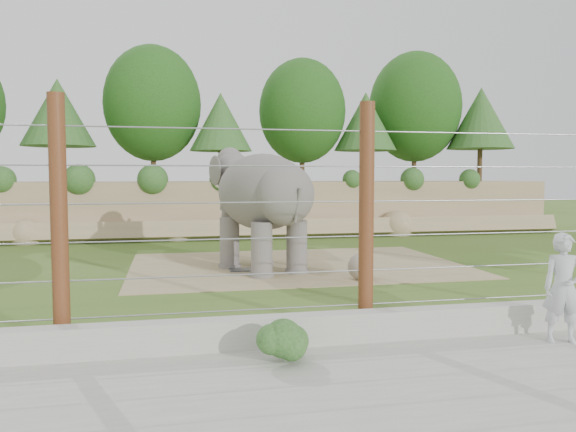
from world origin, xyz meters
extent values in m
plane|color=#3F631D|center=(0.00, 0.00, 0.00)|extent=(90.00, 90.00, 0.00)
cube|color=#978360|center=(0.00, 13.00, 1.25)|extent=(30.00, 4.00, 2.50)
cube|color=#978360|center=(0.00, 10.70, 0.35)|extent=(30.00, 1.37, 1.07)
cylinder|color=#3F2B19|center=(-8.00, 12.50, 3.29)|extent=(0.24, 0.24, 1.58)
sphere|color=#173E0E|center=(-8.00, 12.50, 5.42)|extent=(3.60, 3.60, 3.60)
cylinder|color=#3F2B19|center=(-4.00, 13.00, 3.46)|extent=(0.24, 0.24, 1.92)
sphere|color=#173E0E|center=(-4.00, 13.00, 6.07)|extent=(4.40, 4.40, 4.40)
cylinder|color=#3F2B19|center=(-1.00, 11.80, 3.20)|extent=(0.24, 0.24, 1.40)
sphere|color=#173E0E|center=(-1.00, 11.80, 5.10)|extent=(3.20, 3.20, 3.20)
cylinder|color=#3F2B19|center=(3.00, 12.80, 3.41)|extent=(0.24, 0.24, 1.82)
sphere|color=#173E0E|center=(3.00, 12.80, 5.88)|extent=(4.16, 4.16, 4.16)
cylinder|color=#3F2B19|center=(6.00, 12.20, 3.25)|extent=(0.24, 0.24, 1.50)
sphere|color=#173E0E|center=(6.00, 12.20, 5.29)|extent=(3.44, 3.44, 3.44)
cylinder|color=#3F2B19|center=(9.00, 13.20, 3.51)|extent=(0.24, 0.24, 2.03)
sphere|color=#173E0E|center=(9.00, 13.20, 6.27)|extent=(4.64, 4.64, 4.64)
cylinder|color=#3F2B19|center=(12.00, 12.00, 3.32)|extent=(0.24, 0.24, 1.64)
sphere|color=#173E0E|center=(12.00, 12.00, 5.55)|extent=(3.76, 3.76, 3.76)
cube|color=#9C875C|center=(0.50, 3.00, 0.01)|extent=(10.00, 7.00, 0.02)
cube|color=#262628|center=(-1.15, 2.35, 0.04)|extent=(1.00, 0.60, 0.03)
sphere|color=gray|center=(1.57, 0.18, 0.37)|extent=(0.70, 0.70, 0.70)
cube|color=#A2A197|center=(0.00, -5.00, 0.25)|extent=(26.00, 0.35, 0.50)
cube|color=#A2A197|center=(0.00, -7.00, 0.01)|extent=(26.00, 4.00, 0.01)
cylinder|color=#5C2719|center=(-5.00, -4.50, 2.00)|extent=(0.26, 0.26, 4.00)
cylinder|color=#5C2719|center=(0.00, -4.50, 2.00)|extent=(0.26, 0.26, 4.00)
cylinder|color=#9A9A9F|center=(0.00, -4.50, 0.50)|extent=(20.00, 0.02, 0.02)
cylinder|color=#9A9A9F|center=(0.00, -4.50, 1.10)|extent=(20.00, 0.02, 0.02)
cylinder|color=#9A9A9F|center=(0.00, -4.50, 1.70)|extent=(20.00, 0.02, 0.02)
cylinder|color=#9A9A9F|center=(0.00, -4.50, 2.30)|extent=(20.00, 0.02, 0.02)
cylinder|color=#9A9A9F|center=(0.00, -4.50, 2.90)|extent=(20.00, 0.02, 0.02)
cylinder|color=#9A9A9F|center=(0.00, -4.50, 3.50)|extent=(20.00, 0.02, 0.02)
sphere|color=#254E20|center=(-1.74, -5.80, 0.31)|extent=(0.60, 0.60, 0.60)
imported|color=#AFB5B8|center=(2.95, -5.76, 0.91)|extent=(0.76, 0.63, 1.80)
camera|label=1|loc=(-3.34, -13.67, 2.72)|focal=35.00mm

